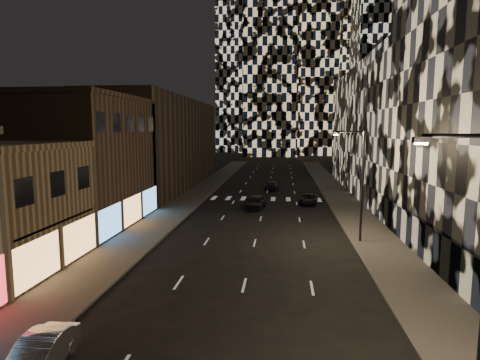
% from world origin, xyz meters
% --- Properties ---
extents(sidewalk_left, '(4.00, 120.00, 0.15)m').
position_xyz_m(sidewalk_left, '(-10.00, 50.00, 0.07)').
color(sidewalk_left, '#47443F').
rests_on(sidewalk_left, ground).
extents(sidewalk_right, '(4.00, 120.00, 0.15)m').
position_xyz_m(sidewalk_right, '(10.00, 50.00, 0.07)').
color(sidewalk_right, '#47443F').
rests_on(sidewalk_right, ground).
extents(curb_left, '(0.20, 120.00, 0.15)m').
position_xyz_m(curb_left, '(-7.90, 50.00, 0.07)').
color(curb_left, '#4C4C47').
rests_on(curb_left, ground).
extents(curb_right, '(0.20, 120.00, 0.15)m').
position_xyz_m(curb_right, '(7.90, 50.00, 0.07)').
color(curb_right, '#4C4C47').
rests_on(curb_right, ground).
extents(retail_brown, '(10.00, 15.00, 12.00)m').
position_xyz_m(retail_brown, '(-17.00, 33.50, 6.00)').
color(retail_brown, '#4A382A').
rests_on(retail_brown, ground).
extents(retail_filler_left, '(10.00, 40.00, 14.00)m').
position_xyz_m(retail_filler_left, '(-17.00, 60.00, 7.00)').
color(retail_filler_left, '#4A382A').
rests_on(retail_filler_left, ground).
extents(midrise_base, '(0.60, 25.00, 3.00)m').
position_xyz_m(midrise_base, '(12.30, 24.50, 1.50)').
color(midrise_base, '#383838').
rests_on(midrise_base, ground).
extents(midrise_filler_right, '(16.00, 40.00, 18.00)m').
position_xyz_m(midrise_filler_right, '(20.00, 57.00, 9.00)').
color(midrise_filler_right, '#232326').
rests_on(midrise_filler_right, ground).
extents(tower_right_mid, '(20.00, 20.00, 100.00)m').
position_xyz_m(tower_right_mid, '(35.00, 135.00, 50.00)').
color(tower_right_mid, black).
rests_on(tower_right_mid, ground).
extents(tower_left_back, '(24.00, 24.00, 120.00)m').
position_xyz_m(tower_left_back, '(-12.00, 165.00, 60.00)').
color(tower_left_back, black).
rests_on(tower_left_back, ground).
extents(tower_center_low, '(18.00, 18.00, 95.00)m').
position_xyz_m(tower_center_low, '(-2.00, 140.00, 47.50)').
color(tower_center_low, black).
rests_on(tower_center_low, ground).
extents(streetlight_near, '(2.55, 0.25, 9.00)m').
position_xyz_m(streetlight_near, '(8.35, 10.00, 5.35)').
color(streetlight_near, black).
rests_on(streetlight_near, sidewalk_right).
extents(streetlight_far, '(2.55, 0.25, 9.00)m').
position_xyz_m(streetlight_far, '(8.35, 30.00, 5.35)').
color(streetlight_far, black).
rests_on(streetlight_far, sidewalk_right).
extents(car_silver_parked, '(1.71, 4.29, 1.39)m').
position_xyz_m(car_silver_parked, '(-6.97, 10.60, 0.69)').
color(car_silver_parked, gray).
rests_on(car_silver_parked, ground).
extents(car_dark_midlane, '(2.42, 4.83, 1.58)m').
position_xyz_m(car_dark_midlane, '(-0.88, 43.06, 0.79)').
color(car_dark_midlane, black).
rests_on(car_dark_midlane, ground).
extents(car_dark_oncoming, '(2.09, 4.66, 1.33)m').
position_xyz_m(car_dark_oncoming, '(0.59, 58.17, 0.66)').
color(car_dark_oncoming, black).
rests_on(car_dark_oncoming, ground).
extents(car_dark_rightlane, '(2.68, 4.77, 1.26)m').
position_xyz_m(car_dark_rightlane, '(5.44, 46.73, 0.63)').
color(car_dark_rightlane, black).
rests_on(car_dark_rightlane, ground).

